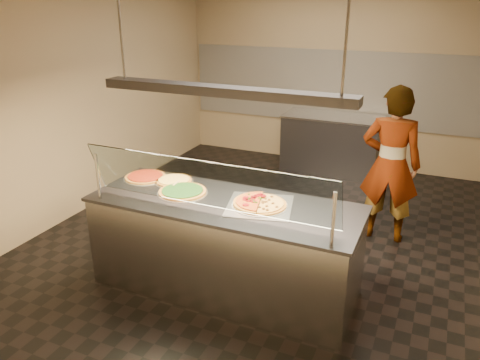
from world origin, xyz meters
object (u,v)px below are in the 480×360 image
at_px(perforated_tray, 260,205).
at_px(pizza_tomato, 146,177).
at_px(serving_counter, 225,246).
at_px(prep_table, 331,143).
at_px(half_pizza_sausage, 272,205).
at_px(half_pizza_pepperoni, 248,200).
at_px(heat_lamp_housing, 223,91).
at_px(pizza_cheese, 174,180).
at_px(pizza_spatula, 178,185).
at_px(worker, 390,165).
at_px(pizza_spinach, 183,191).
at_px(sneeze_guard, 206,185).

height_order(perforated_tray, pizza_tomato, pizza_tomato).
distance_m(serving_counter, prep_table, 3.74).
height_order(perforated_tray, half_pizza_sausage, half_pizza_sausage).
bearing_deg(half_pizza_pepperoni, heat_lamp_housing, -167.17).
relative_size(perforated_tray, prep_table, 0.44).
relative_size(perforated_tray, pizza_cheese, 1.77).
distance_m(pizza_spatula, worker, 2.44).
bearing_deg(perforated_tray, half_pizza_sausage, -0.10).
relative_size(half_pizza_sausage, heat_lamp_housing, 0.23).
height_order(serving_counter, worker, worker).
relative_size(serving_counter, pizza_spatula, 10.86).
bearing_deg(worker, pizza_spatula, 39.19).
height_order(perforated_tray, pizza_spinach, pizza_spinach).
height_order(pizza_spinach, pizza_cheese, pizza_spinach).
xyz_separation_m(sneeze_guard, pizza_spinach, (-0.46, 0.38, -0.28)).
xyz_separation_m(pizza_spinach, pizza_spatula, (-0.11, 0.08, 0.01)).
relative_size(pizza_tomato, pizza_spatula, 1.91).
bearing_deg(pizza_spatula, half_pizza_sausage, -3.71).
relative_size(serving_counter, perforated_tray, 3.64).
bearing_deg(heat_lamp_housing, half_pizza_pepperoni, 12.83).
bearing_deg(pizza_tomato, half_pizza_sausage, -6.79).
xyz_separation_m(sneeze_guard, half_pizza_sausage, (0.45, 0.39, -0.27)).
bearing_deg(worker, half_pizza_pepperoni, 55.83).
relative_size(half_pizza_pepperoni, heat_lamp_housing, 0.23).
bearing_deg(pizza_tomato, serving_counter, -12.34).
xyz_separation_m(sneeze_guard, half_pizza_pepperoni, (0.22, 0.39, -0.26)).
bearing_deg(serving_counter, half_pizza_sausage, 6.19).
bearing_deg(half_pizza_pepperoni, pizza_spatula, 175.29).
distance_m(serving_counter, perforated_tray, 0.58).
bearing_deg(pizza_tomato, perforated_tray, -7.36).
bearing_deg(heat_lamp_housing, prep_table, 88.07).
bearing_deg(perforated_tray, serving_counter, -171.67).
relative_size(perforated_tray, half_pizza_pepperoni, 1.34).
bearing_deg(pizza_spatula, half_pizza_pepperoni, -4.71).
distance_m(sneeze_guard, half_pizza_sausage, 0.65).
bearing_deg(pizza_tomato, worker, 33.43).
distance_m(half_pizza_pepperoni, heat_lamp_housing, 1.01).
distance_m(serving_counter, heat_lamp_housing, 1.48).
height_order(serving_counter, heat_lamp_housing, heat_lamp_housing).
height_order(sneeze_guard, half_pizza_pepperoni, sneeze_guard).
height_order(serving_counter, half_pizza_pepperoni, half_pizza_pepperoni).
bearing_deg(heat_lamp_housing, pizza_spinach, 176.03).
distance_m(half_pizza_sausage, worker, 1.87).
bearing_deg(sneeze_guard, pizza_spatula, 141.05).
distance_m(sneeze_guard, perforated_tray, 0.59).
bearing_deg(serving_counter, perforated_tray, 8.33).
bearing_deg(pizza_cheese, perforated_tray, -11.17).
bearing_deg(prep_table, sneeze_guard, -91.77).
relative_size(pizza_cheese, heat_lamp_housing, 0.17).
distance_m(pizza_tomato, prep_table, 3.73).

